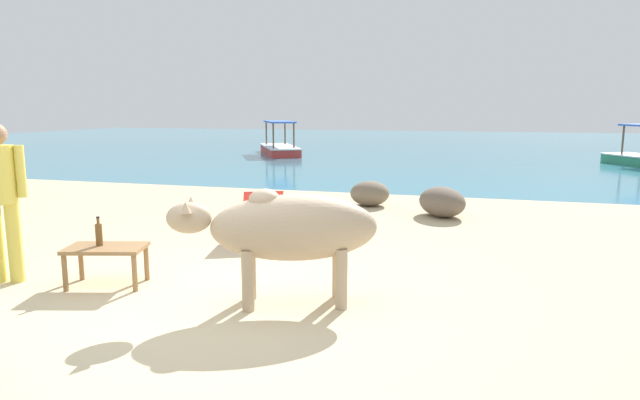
% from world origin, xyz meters
% --- Properties ---
extents(sand_beach, '(18.00, 14.00, 0.04)m').
position_xyz_m(sand_beach, '(0.00, 0.00, 0.02)').
color(sand_beach, '#CCB78E').
rests_on(sand_beach, ground).
extents(water_surface, '(60.00, 36.00, 0.03)m').
position_xyz_m(water_surface, '(0.00, 22.00, 0.00)').
color(water_surface, teal).
rests_on(water_surface, ground).
extents(cow, '(1.90, 1.02, 1.06)m').
position_xyz_m(cow, '(0.69, 0.33, 0.74)').
color(cow, tan).
rests_on(cow, sand_beach).
extents(low_bench_table, '(0.85, 0.63, 0.40)m').
position_xyz_m(low_bench_table, '(-1.25, 0.33, 0.38)').
color(low_bench_table, olive).
rests_on(low_bench_table, sand_beach).
extents(bottle, '(0.07, 0.07, 0.30)m').
position_xyz_m(bottle, '(-1.33, 0.35, 0.56)').
color(bottle, brown).
rests_on(bottle, low_bench_table).
extents(deck_chair_far, '(0.81, 0.92, 0.68)m').
position_xyz_m(deck_chair_far, '(-0.43, 2.53, 0.42)').
color(deck_chair_far, olive).
rests_on(deck_chair_far, sand_beach).
extents(person_standing, '(0.48, 0.32, 1.62)m').
position_xyz_m(person_standing, '(-2.30, 0.15, 0.99)').
color(person_standing, '#DBC64C').
rests_on(person_standing, sand_beach).
extents(shore_rock_large, '(1.08, 1.17, 0.49)m').
position_xyz_m(shore_rock_large, '(1.76, 4.91, 0.28)').
color(shore_rock_large, '#6B5B4C').
rests_on(shore_rock_large, sand_beach).
extents(shore_rock_medium, '(0.72, 0.69, 0.45)m').
position_xyz_m(shore_rock_medium, '(0.43, 5.59, 0.27)').
color(shore_rock_medium, '#756651').
rests_on(shore_rock_medium, sand_beach).
extents(boat_red, '(2.75, 3.78, 1.29)m').
position_xyz_m(boat_red, '(-5.18, 16.18, 0.29)').
color(boat_red, '#C63833').
rests_on(boat_red, water_surface).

